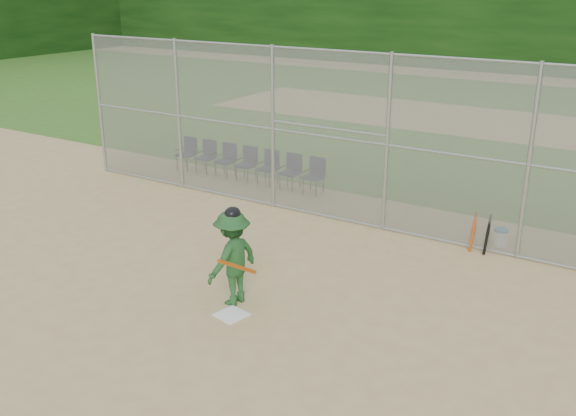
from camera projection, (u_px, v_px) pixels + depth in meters
The scene contains 15 objects.
ground at pixel (212, 308), 11.23m from camera, with size 100.00×100.00×0.00m, color tan.
grass_strip at pixel (494, 123), 25.59m from camera, with size 100.00×100.00×0.00m, color #305E1C.
dirt_patch_far at pixel (494, 123), 25.59m from camera, with size 24.00×24.00×0.00m, color tan.
backstop_fence at pixel (346, 136), 14.52m from camera, with size 16.09×0.09×4.00m.
home_plate at pixel (232, 315), 10.97m from camera, with size 0.47×0.47×0.02m, color silver.
batter_at_plate at pixel (233, 257), 11.13m from camera, with size 0.93×1.37×1.81m.
water_cooler at pixel (500, 237), 13.78m from camera, with size 0.31×0.31×0.39m.
spare_bats at pixel (480, 233), 13.42m from camera, with size 0.36×0.32×0.83m.
chair_0 at pixel (186, 154), 19.24m from camera, with size 0.54×0.52×0.96m, color #0F1437, non-canonical shape.
chair_1 at pixel (205, 157), 18.87m from camera, with size 0.54×0.52×0.96m, color #0F1437, non-canonical shape.
chair_2 at pixel (225, 161), 18.51m from camera, with size 0.54×0.52×0.96m, color #0F1437, non-canonical shape.
chair_3 at pixel (246, 164), 18.14m from camera, with size 0.54×0.52×0.96m, color #0F1437, non-canonical shape.
chair_4 at pixel (267, 168), 17.77m from camera, with size 0.54×0.52×0.96m, color #0F1437, non-canonical shape.
chair_5 at pixel (290, 172), 17.41m from camera, with size 0.54×0.52×0.96m, color #0F1437, non-canonical shape.
chair_6 at pixel (313, 176), 17.04m from camera, with size 0.54×0.52×0.96m, color #0F1437, non-canonical shape.
Camera 1 is at (6.42, -7.75, 5.44)m, focal length 40.00 mm.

